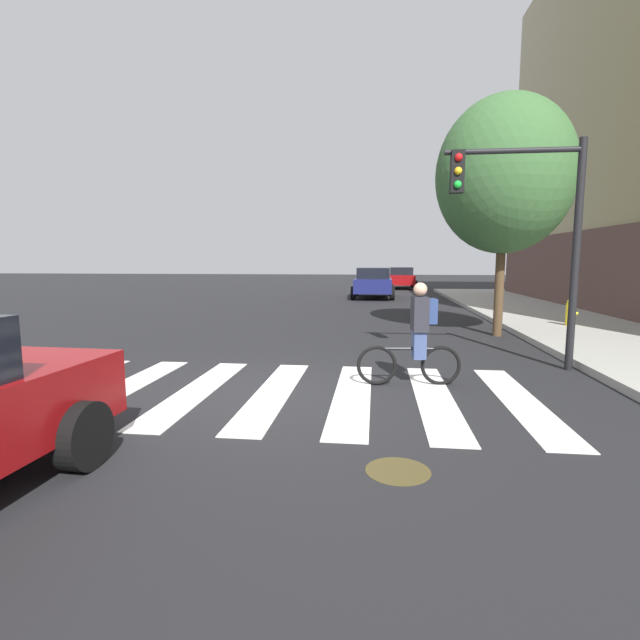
{
  "coord_description": "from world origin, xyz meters",
  "views": [
    {
      "loc": [
        1.68,
        -6.99,
        2.05
      ],
      "look_at": [
        0.71,
        1.31,
        0.98
      ],
      "focal_mm": 26.53,
      "sensor_mm": 36.0,
      "label": 1
    }
  ],
  "objects": [
    {
      "name": "cyclist",
      "position": [
        2.37,
        0.73,
        0.84
      ],
      "size": [
        1.71,
        0.38,
        1.69
      ],
      "color": "black",
      "rests_on": "ground"
    },
    {
      "name": "fire_hydrant",
      "position": [
        7.31,
        7.4,
        0.53
      ],
      "size": [
        0.33,
        0.22,
        0.78
      ],
      "color": "gold",
      "rests_on": "sidewalk"
    },
    {
      "name": "street_tree_near",
      "position": [
        4.98,
        6.16,
        4.23
      ],
      "size": [
        3.53,
        3.53,
        6.27
      ],
      "color": "#4C3823",
      "rests_on": "ground"
    },
    {
      "name": "manhole_cover",
      "position": [
        1.93,
        -2.54,
        0.0
      ],
      "size": [
        0.64,
        0.64,
        0.01
      ],
      "primitive_type": "cylinder",
      "color": "#473D1E",
      "rests_on": "ground"
    },
    {
      "name": "sedan_mid",
      "position": [
        1.56,
        18.85,
        0.84
      ],
      "size": [
        2.27,
        4.76,
        1.64
      ],
      "color": "navy",
      "rests_on": "ground"
    },
    {
      "name": "crosswalk_stripes",
      "position": [
        -0.47,
        0.0,
        0.01
      ],
      "size": [
        9.1,
        3.81,
        0.01
      ],
      "color": "silver",
      "rests_on": "ground"
    },
    {
      "name": "sedan_far",
      "position": [
        3.48,
        27.59,
        0.79
      ],
      "size": [
        2.09,
        4.43,
        1.53
      ],
      "color": "maroon",
      "rests_on": "ground"
    },
    {
      "name": "traffic_light_near",
      "position": [
        4.47,
        2.16,
        2.86
      ],
      "size": [
        2.47,
        0.28,
        4.2
      ],
      "color": "black",
      "rests_on": "ground"
    },
    {
      "name": "ground_plane",
      "position": [
        0.0,
        0.0,
        0.0
      ],
      "size": [
        120.0,
        120.0,
        0.0
      ],
      "primitive_type": "plane",
      "color": "black"
    }
  ]
}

